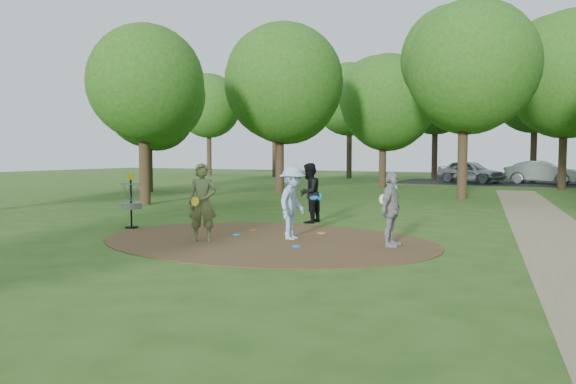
% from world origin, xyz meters
% --- Properties ---
extents(ground, '(100.00, 100.00, 0.00)m').
position_xyz_m(ground, '(0.00, 0.00, 0.00)').
color(ground, '#2D5119').
rests_on(ground, ground).
extents(dirt_clearing, '(8.40, 8.40, 0.02)m').
position_xyz_m(dirt_clearing, '(0.00, 0.00, 0.01)').
color(dirt_clearing, '#47301C').
rests_on(dirt_clearing, ground).
extents(footpath, '(7.55, 39.89, 0.01)m').
position_xyz_m(footpath, '(6.50, 2.00, 0.01)').
color(footpath, '#8C7A5B').
rests_on(footpath, ground).
extents(parking_lot, '(14.00, 8.00, 0.01)m').
position_xyz_m(parking_lot, '(2.00, 30.00, 0.00)').
color(parking_lot, black).
rests_on(parking_lot, ground).
extents(player_observer_with_disc, '(0.81, 0.72, 1.87)m').
position_xyz_m(player_observer_with_disc, '(-1.24, -0.84, 0.93)').
color(player_observer_with_disc, '#596339').
rests_on(player_observer_with_disc, ground).
extents(player_throwing_with_disc, '(1.09, 1.21, 1.80)m').
position_xyz_m(player_throwing_with_disc, '(0.51, 0.44, 0.90)').
color(player_throwing_with_disc, '#9BBFE7').
rests_on(player_throwing_with_disc, ground).
extents(player_walking_with_disc, '(0.78, 0.90, 1.81)m').
position_xyz_m(player_walking_with_disc, '(-0.51, 3.59, 0.90)').
color(player_walking_with_disc, black).
rests_on(player_walking_with_disc, ground).
extents(player_waiting_with_disc, '(0.50, 1.01, 1.70)m').
position_xyz_m(player_waiting_with_disc, '(2.98, 0.42, 0.85)').
color(player_waiting_with_disc, '#97979A').
rests_on(player_waiting_with_disc, ground).
extents(disc_ground_cyan, '(0.22, 0.22, 0.02)m').
position_xyz_m(disc_ground_cyan, '(-1.03, 0.35, 0.03)').
color(disc_ground_cyan, '#18A6C5').
rests_on(disc_ground_cyan, dirt_clearing).
extents(disc_ground_blue, '(0.22, 0.22, 0.02)m').
position_xyz_m(disc_ground_blue, '(1.11, -0.55, 0.03)').
color(disc_ground_blue, '#0D8BE4').
rests_on(disc_ground_blue, dirt_clearing).
extents(disc_ground_red, '(0.22, 0.22, 0.02)m').
position_xyz_m(disc_ground_red, '(-1.07, 1.24, 0.03)').
color(disc_ground_red, '#C83F14').
rests_on(disc_ground_red, dirt_clearing).
extents(car_left, '(5.00, 3.48, 1.58)m').
position_xyz_m(car_left, '(0.05, 29.58, 0.79)').
color(car_left, '#A9AAB0').
rests_on(car_left, ground).
extents(car_right, '(4.92, 2.20, 1.57)m').
position_xyz_m(car_right, '(4.68, 30.24, 0.78)').
color(car_right, '#A0A4A7').
rests_on(car_right, ground).
extents(disc_ground_orange, '(0.22, 0.22, 0.02)m').
position_xyz_m(disc_ground_orange, '(0.78, 1.59, 0.03)').
color(disc_ground_orange, orange).
rests_on(disc_ground_orange, dirt_clearing).
extents(disc_golf_basket, '(0.63, 0.63, 1.54)m').
position_xyz_m(disc_golf_basket, '(-4.50, 0.30, 0.87)').
color(disc_golf_basket, black).
rests_on(disc_golf_basket, ground).
extents(tree_ring, '(36.87, 46.23, 9.87)m').
position_xyz_m(tree_ring, '(2.40, 9.72, 5.36)').
color(tree_ring, '#332316').
rests_on(tree_ring, ground).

